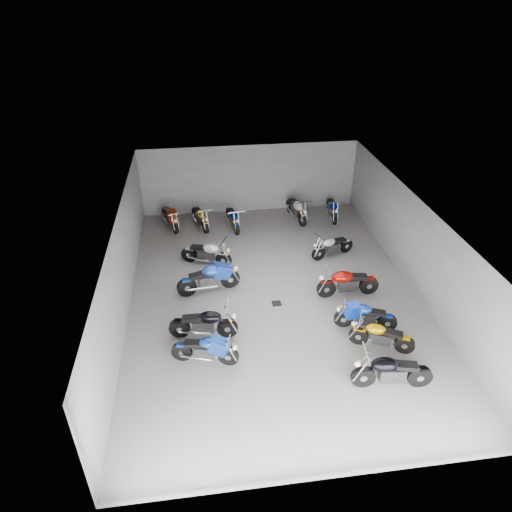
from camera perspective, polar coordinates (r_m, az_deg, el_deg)
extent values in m
plane|color=gray|center=(16.18, 2.28, -4.89)|extent=(14.00, 14.00, 0.00)
cube|color=gray|center=(21.50, -0.80, 9.64)|extent=(10.00, 0.10, 3.20)
cube|color=gray|center=(15.32, -16.35, -1.36)|extent=(0.10, 14.00, 3.20)
cube|color=gray|center=(16.81, 19.45, 1.14)|extent=(0.10, 14.00, 3.20)
cube|color=black|center=(14.51, 2.55, 5.41)|extent=(10.00, 14.00, 0.04)
cube|color=black|center=(15.78, 2.59, -5.94)|extent=(0.32, 0.32, 0.01)
cylinder|color=black|center=(13.40, -3.46, -12.39)|extent=(0.62, 0.28, 0.61)
cylinder|color=black|center=(13.69, -9.26, -11.72)|extent=(0.62, 0.30, 0.61)
cube|color=#2D2D30|center=(13.46, -6.41, -11.78)|extent=(0.67, 0.44, 0.38)
ellipsoid|color=navy|center=(13.22, -5.59, -10.92)|extent=(0.72, 0.54, 0.34)
cube|color=black|center=(13.35, -7.77, -10.79)|extent=(0.63, 0.41, 0.17)
cylinder|color=black|center=(14.29, -3.58, -8.98)|extent=(0.67, 0.22, 0.66)
cylinder|color=black|center=(14.45, -9.53, -8.87)|extent=(0.67, 0.24, 0.66)
cube|color=#2D2D30|center=(14.29, -6.60, -8.63)|extent=(0.70, 0.39, 0.41)
ellipsoid|color=black|center=(14.05, -5.76, -7.62)|extent=(0.74, 0.50, 0.37)
cube|color=black|center=(14.15, -8.00, -7.71)|extent=(0.66, 0.37, 0.19)
cylinder|color=black|center=(16.40, -3.25, -2.88)|extent=(0.71, 0.28, 0.70)
cylinder|color=black|center=(16.13, -8.64, -3.89)|extent=(0.72, 0.30, 0.70)
cube|color=#2D2D30|center=(16.18, -5.94, -3.07)|extent=(0.76, 0.46, 0.44)
ellipsoid|color=#1A3D9D|center=(16.03, -5.18, -1.89)|extent=(0.81, 0.57, 0.39)
cube|color=black|center=(15.95, -7.21, -2.39)|extent=(0.71, 0.43, 0.20)
cylinder|color=black|center=(17.57, -4.07, -0.47)|extent=(0.63, 0.37, 0.63)
cylinder|color=black|center=(18.06, -8.34, 0.21)|extent=(0.64, 0.39, 0.63)
cube|color=#2D2D30|center=(17.75, -6.26, 0.15)|extent=(0.71, 0.53, 0.39)
ellipsoid|color=silver|center=(17.52, -5.66, 0.93)|extent=(0.77, 0.63, 0.36)
cube|color=black|center=(17.72, -7.25, 1.06)|extent=(0.66, 0.50, 0.18)
cylinder|color=black|center=(13.10, 13.24, -14.49)|extent=(0.69, 0.22, 0.68)
cylinder|color=black|center=(13.53, 19.76, -13.98)|extent=(0.69, 0.24, 0.68)
cube|color=#2D2D30|center=(13.22, 16.63, -13.93)|extent=(0.72, 0.40, 0.42)
ellipsoid|color=black|center=(12.93, 15.85, -12.94)|extent=(0.77, 0.51, 0.38)
cube|color=black|center=(13.12, 18.28, -12.90)|extent=(0.68, 0.37, 0.19)
cylinder|color=black|center=(14.37, 12.69, -9.72)|extent=(0.59, 0.36, 0.59)
cylinder|color=black|center=(14.43, 18.07, -10.51)|extent=(0.60, 0.37, 0.59)
cube|color=#2D2D30|center=(14.33, 15.43, -9.84)|extent=(0.66, 0.50, 0.37)
ellipsoid|color=#C48B01|center=(14.13, 14.78, -8.81)|extent=(0.73, 0.60, 0.33)
cube|color=black|center=(14.18, 16.78, -9.23)|extent=(0.62, 0.47, 0.17)
cylinder|color=black|center=(14.92, 10.87, -7.69)|extent=(0.61, 0.28, 0.60)
cylinder|color=black|center=(15.09, 16.09, -7.98)|extent=(0.62, 0.30, 0.60)
cube|color=#2D2D30|center=(14.93, 13.54, -7.57)|extent=(0.67, 0.44, 0.38)
ellipsoid|color=#1035AB|center=(14.72, 12.88, -6.60)|extent=(0.72, 0.54, 0.34)
cube|color=black|center=(14.81, 14.83, -6.83)|extent=(0.62, 0.41, 0.17)
cylinder|color=black|center=(16.08, 8.78, -4.06)|extent=(0.68, 0.14, 0.68)
cylinder|color=black|center=(16.55, 13.90, -3.56)|extent=(0.68, 0.16, 0.68)
cube|color=#2D2D30|center=(16.24, 11.42, -3.50)|extent=(0.69, 0.32, 0.42)
ellipsoid|color=maroon|center=(15.98, 10.75, -2.58)|extent=(0.72, 0.43, 0.38)
cube|color=black|center=(16.18, 12.66, -2.53)|extent=(0.65, 0.30, 0.19)
cylinder|color=black|center=(18.14, 7.82, 0.31)|extent=(0.59, 0.31, 0.59)
cylinder|color=black|center=(18.86, 11.16, 1.28)|extent=(0.60, 0.33, 0.59)
cube|color=#2D2D30|center=(18.44, 9.55, 1.05)|extent=(0.65, 0.46, 0.37)
ellipsoid|color=#B9B8BE|center=(18.19, 9.11, 1.70)|extent=(0.71, 0.56, 0.33)
cube|color=black|center=(18.48, 10.35, 1.95)|extent=(0.61, 0.43, 0.17)
cylinder|color=black|center=(20.22, -10.07, 3.63)|extent=(0.32, 0.63, 0.63)
cylinder|color=black|center=(21.44, -11.25, 5.19)|extent=(0.34, 0.64, 0.63)
cube|color=#2D2D30|center=(20.78, -10.70, 4.67)|extent=(0.48, 0.70, 0.39)
ellipsoid|color=maroon|center=(20.46, -10.61, 5.22)|extent=(0.59, 0.76, 0.35)
cube|color=black|center=(20.94, -11.03, 5.68)|extent=(0.45, 0.65, 0.18)
cylinder|color=black|center=(20.05, -6.33, 3.66)|extent=(0.30, 0.61, 0.60)
cylinder|color=black|center=(21.21, -7.59, 5.20)|extent=(0.32, 0.62, 0.60)
cube|color=#2D2D30|center=(20.58, -6.99, 4.68)|extent=(0.45, 0.67, 0.38)
ellipsoid|color=yellow|center=(20.27, -6.86, 5.21)|extent=(0.55, 0.73, 0.34)
cube|color=black|center=(20.73, -7.32, 5.67)|extent=(0.42, 0.63, 0.17)
cylinder|color=black|center=(19.82, -2.45, 3.49)|extent=(0.22, 0.62, 0.61)
cylinder|color=black|center=(21.01, -3.40, 5.17)|extent=(0.24, 0.62, 0.61)
cube|color=#2D2D30|center=(20.37, -2.94, 4.59)|extent=(0.38, 0.65, 0.38)
ellipsoid|color=navy|center=(20.05, -2.82, 5.11)|extent=(0.48, 0.70, 0.34)
cube|color=black|center=(20.51, -3.17, 5.62)|extent=(0.35, 0.61, 0.17)
cylinder|color=black|center=(20.60, 5.83, 4.58)|extent=(0.25, 0.67, 0.66)
cylinder|color=black|center=(21.83, 4.27, 6.26)|extent=(0.27, 0.68, 0.66)
cube|color=#2D2D30|center=(21.17, 5.04, 5.70)|extent=(0.43, 0.71, 0.41)
ellipsoid|color=silver|center=(20.84, 5.32, 6.25)|extent=(0.53, 0.76, 0.37)
cube|color=black|center=(21.32, 4.74, 6.76)|extent=(0.40, 0.67, 0.19)
cylinder|color=black|center=(20.96, 9.81, 4.67)|extent=(0.17, 0.62, 0.61)
cylinder|color=black|center=(22.17, 9.12, 6.27)|extent=(0.19, 0.62, 0.61)
cube|color=#2D2D30|center=(21.52, 9.47, 5.72)|extent=(0.34, 0.64, 0.38)
ellipsoid|color=#031F9A|center=(21.21, 9.65, 6.21)|extent=(0.43, 0.68, 0.34)
cube|color=black|center=(21.68, 9.38, 6.70)|extent=(0.31, 0.60, 0.17)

